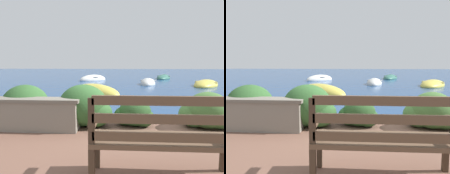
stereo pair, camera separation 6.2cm
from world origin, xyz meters
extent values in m
plane|color=navy|center=(0.00, 0.00, 0.00)|extent=(80.00, 80.00, 0.00)
cube|color=#433123|center=(-0.06, -2.08, 0.42)|extent=(0.06, 0.06, 0.40)
cube|color=#433123|center=(1.38, -2.08, 0.42)|extent=(0.06, 0.06, 0.40)
cube|color=#433123|center=(-0.06, -2.50, 0.42)|extent=(0.06, 0.06, 0.40)
cube|color=brown|center=(0.66, -2.29, 0.65)|extent=(1.50, 0.48, 0.05)
cube|color=brown|center=(0.66, -2.50, 0.75)|extent=(1.42, 0.04, 0.09)
cube|color=brown|center=(0.66, -2.50, 0.93)|extent=(1.42, 0.04, 0.09)
cube|color=brown|center=(0.66, -2.50, 1.10)|extent=(1.42, 0.04, 0.09)
cube|color=#433123|center=(-0.06, -2.50, 0.90)|extent=(0.06, 0.04, 0.45)
cube|color=brown|center=(-0.06, -2.29, 0.85)|extent=(0.07, 0.43, 0.05)
cube|color=gray|center=(-1.52, -0.74, 0.48)|extent=(1.87, 0.35, 0.53)
cube|color=#6C655B|center=(-1.52, -0.74, 0.78)|extent=(1.96, 0.39, 0.06)
ellipsoid|color=#2D5628|center=(-1.73, -0.34, 0.61)|extent=(0.93, 0.83, 0.79)
ellipsoid|color=#2D5628|center=(-1.99, -0.27, 0.50)|extent=(0.69, 0.62, 0.56)
ellipsoid|color=#2D5628|center=(-1.50, -0.39, 0.47)|extent=(0.65, 0.58, 0.51)
ellipsoid|color=#2D5628|center=(-0.55, -0.41, 0.62)|extent=(0.95, 0.85, 0.81)
ellipsoid|color=#2D5628|center=(-0.81, -0.33, 0.50)|extent=(0.71, 0.64, 0.57)
ellipsoid|color=#2D5628|center=(-0.31, -0.45, 0.48)|extent=(0.66, 0.60, 0.52)
ellipsoid|color=#284C23|center=(0.45, -0.37, 0.49)|extent=(0.63, 0.57, 0.54)
ellipsoid|color=#284C23|center=(0.28, -0.32, 0.41)|extent=(0.47, 0.43, 0.38)
ellipsoid|color=#284C23|center=(0.61, -0.40, 0.39)|extent=(0.44, 0.40, 0.35)
ellipsoid|color=#426B33|center=(1.81, -0.42, 0.56)|extent=(0.81, 0.72, 0.68)
ellipsoid|color=#426B33|center=(1.59, -0.36, 0.46)|extent=(0.60, 0.54, 0.48)
ellipsoid|color=#426B33|center=(2.01, -0.46, 0.44)|extent=(0.56, 0.51, 0.44)
ellipsoid|color=#DBC64C|center=(-1.11, 5.53, 0.06)|extent=(3.01, 3.30, 0.75)
torus|color=olive|center=(-1.11, 5.53, 0.26)|extent=(1.71, 1.71, 0.07)
cube|color=#846647|center=(-0.80, 5.15, 0.23)|extent=(0.82, 0.70, 0.04)
cube|color=#846647|center=(-1.37, 5.84, 0.23)|extent=(0.82, 0.70, 0.04)
ellipsoid|color=#DBC64C|center=(5.16, 9.07, 0.05)|extent=(2.59, 3.28, 0.66)
torus|color=olive|center=(5.16, 9.07, 0.23)|extent=(1.76, 1.76, 0.07)
cube|color=#846647|center=(5.37, 9.47, 0.20)|extent=(0.96, 0.60, 0.04)
cube|color=#846647|center=(4.97, 8.73, 0.20)|extent=(0.96, 0.60, 0.04)
ellipsoid|color=silver|center=(1.70, 9.78, 0.05)|extent=(1.31, 2.40, 0.69)
torus|color=gray|center=(1.70, 9.78, 0.24)|extent=(1.12, 1.12, 0.07)
cube|color=#846647|center=(1.76, 10.12, 0.21)|extent=(0.77, 0.24, 0.04)
cube|color=#846647|center=(1.66, 9.50, 0.21)|extent=(0.77, 0.24, 0.04)
ellipsoid|color=silver|center=(-2.30, 12.39, 0.06)|extent=(2.34, 2.32, 0.80)
torus|color=gray|center=(-2.30, 12.39, 0.28)|extent=(1.36, 1.36, 0.07)
cube|color=#846647|center=(-2.05, 12.64, 0.25)|extent=(0.61, 0.62, 0.04)
cube|color=#846647|center=(-2.51, 12.18, 0.25)|extent=(0.61, 0.62, 0.04)
ellipsoid|color=#336B5B|center=(3.56, 14.80, 0.05)|extent=(1.96, 3.24, 0.61)
torus|color=#304F46|center=(3.56, 14.80, 0.21)|extent=(1.38, 1.38, 0.07)
cube|color=#846647|center=(3.42, 14.36, 0.18)|extent=(0.86, 0.38, 0.04)
cube|color=#846647|center=(3.67, 15.16, 0.18)|extent=(0.86, 0.38, 0.04)
sphere|color=white|center=(-0.61, 2.74, 0.08)|extent=(0.43, 0.43, 0.43)
torus|color=navy|center=(-0.61, 2.74, 0.08)|extent=(0.47, 0.47, 0.05)
camera|label=1|loc=(0.28, -4.52, 1.46)|focal=35.00mm
camera|label=2|loc=(0.34, -4.52, 1.46)|focal=35.00mm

